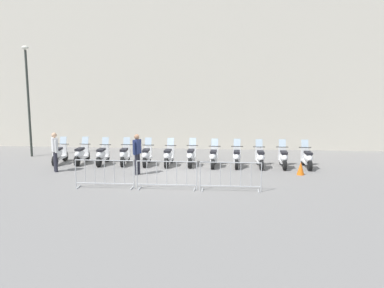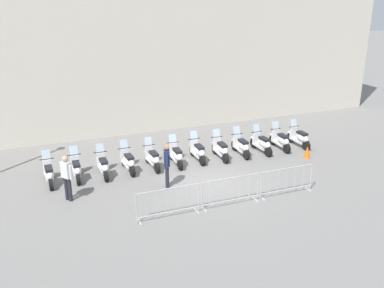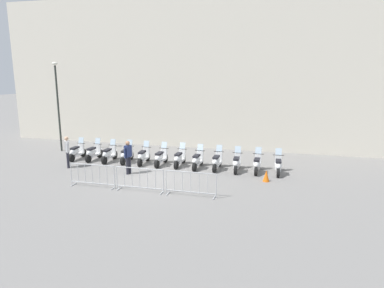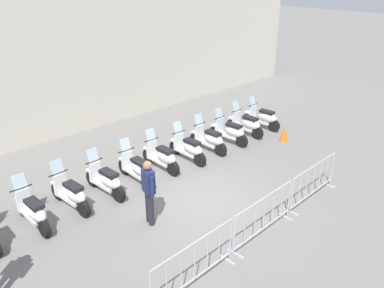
{
  "view_description": "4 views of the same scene",
  "coord_description": "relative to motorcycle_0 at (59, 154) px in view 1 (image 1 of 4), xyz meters",
  "views": [
    {
      "loc": [
        5.25,
        -15.45,
        3.91
      ],
      "look_at": [
        0.31,
        1.61,
        1.14
      ],
      "focal_mm": 37.45,
      "sensor_mm": 36.0,
      "label": 1
    },
    {
      "loc": [
        -3.4,
        -15.16,
        7.22
      ],
      "look_at": [
        -0.33,
        1.46,
        1.11
      ],
      "focal_mm": 39.96,
      "sensor_mm": 36.0,
      "label": 2
    },
    {
      "loc": [
        8.84,
        -14.12,
        5.27
      ],
      "look_at": [
        0.77,
        2.45,
        1.29
      ],
      "focal_mm": 32.49,
      "sensor_mm": 36.0,
      "label": 3
    },
    {
      "loc": [
        -5.15,
        -7.36,
        5.68
      ],
      "look_at": [
        0.94,
        1.8,
        0.85
      ],
      "focal_mm": 35.62,
      "sensor_mm": 36.0,
      "label": 4
    }
  ],
  "objects": [
    {
      "name": "barrier_segment_2",
      "position": [
        8.81,
        -2.51,
        0.07
      ],
      "size": [
        2.19,
        0.84,
        1.07
      ],
      "color": "#B2B5B7",
      "rests_on": "ground"
    },
    {
      "name": "officer_near_row_end",
      "position": [
        4.53,
        -1.04,
        0.53
      ],
      "size": [
        0.25,
        0.55,
        1.73
      ],
      "color": "#23232D",
      "rests_on": "ground"
    },
    {
      "name": "building_facade",
      "position": [
        4.53,
        7.1,
        4.57
      ],
      "size": [
        27.93,
        7.84,
        10.05
      ],
      "primitive_type": "cube",
      "rotation": [
        0.0,
        0.0,
        0.2
      ],
      "color": "beige",
      "rests_on": "ground"
    },
    {
      "name": "officer_mid_plaza",
      "position": [
        0.86,
        -1.53,
        0.53
      ],
      "size": [
        0.42,
        0.41,
        1.73
      ],
      "color": "#23232D",
      "rests_on": "ground"
    },
    {
      "name": "motorcycle_7",
      "position": [
        7.28,
        1.4,
        0.0
      ],
      "size": [
        0.63,
        1.72,
        1.24
      ],
      "color": "black",
      "rests_on": "ground"
    },
    {
      "name": "ground_plane",
      "position": [
        6.13,
        -0.91,
        -0.45
      ],
      "size": [
        120.0,
        120.0,
        0.0
      ],
      "primitive_type": "plane",
      "color": "slate"
    },
    {
      "name": "motorcycle_9",
      "position": [
        9.37,
        1.81,
        0.0
      ],
      "size": [
        0.71,
        1.71,
        1.24
      ],
      "color": "black",
      "rests_on": "ground"
    },
    {
      "name": "street_lamp",
      "position": [
        -2.56,
        1.26,
        3.0
      ],
      "size": [
        0.36,
        0.36,
        5.72
      ],
      "color": "#2D332D",
      "rests_on": "ground"
    },
    {
      "name": "motorcycle_10",
      "position": [
        10.4,
        2.06,
        0.0
      ],
      "size": [
        0.66,
        1.72,
        1.24
      ],
      "color": "black",
      "rests_on": "ground"
    },
    {
      "name": "motorcycle_1",
      "position": [
        1.02,
        0.28,
        0.0
      ],
      "size": [
        0.65,
        1.72,
        1.24
      ],
      "color": "black",
      "rests_on": "ground"
    },
    {
      "name": "motorcycle_3",
      "position": [
        3.11,
        0.69,
        0.0
      ],
      "size": [
        0.73,
        1.7,
        1.24
      ],
      "color": "black",
      "rests_on": "ground"
    },
    {
      "name": "barrier_segment_0",
      "position": [
        4.27,
        -3.42,
        0.07
      ],
      "size": [
        2.19,
        0.84,
        1.07
      ],
      "color": "#B2B5B7",
      "rests_on": "ground"
    },
    {
      "name": "motorcycle_11",
      "position": [
        11.44,
        2.26,
        0.0
      ],
      "size": [
        0.71,
        1.71,
        1.24
      ],
      "color": "black",
      "rests_on": "ground"
    },
    {
      "name": "motorcycle_5",
      "position": [
        5.19,
        1.03,
        0.0
      ],
      "size": [
        0.63,
        1.72,
        1.24
      ],
      "color": "black",
      "rests_on": "ground"
    },
    {
      "name": "traffic_cone",
      "position": [
        11.2,
        0.83,
        -0.18
      ],
      "size": [
        0.32,
        0.32,
        0.55
      ],
      "primitive_type": "cone",
      "color": "orange",
      "rests_on": "ground"
    },
    {
      "name": "motorcycle_4",
      "position": [
        4.15,
        0.87,
        0.0
      ],
      "size": [
        0.71,
        1.71,
        1.24
      ],
      "color": "black",
      "rests_on": "ground"
    },
    {
      "name": "motorcycle_2",
      "position": [
        2.08,
        0.4,
        0.0
      ],
      "size": [
        0.67,
        1.71,
        1.24
      ],
      "color": "black",
      "rests_on": "ground"
    },
    {
      "name": "motorcycle_8",
      "position": [
        8.32,
        1.65,
        0.0
      ],
      "size": [
        0.64,
        1.72,
        1.24
      ],
      "color": "black",
      "rests_on": "ground"
    },
    {
      "name": "motorcycle_0",
      "position": [
        0.0,
        0.0,
        0.0
      ],
      "size": [
        0.69,
        1.71,
        1.24
      ],
      "color": "black",
      "rests_on": "ground"
    },
    {
      "name": "motorcycle_6",
      "position": [
        6.22,
        1.33,
        0.0
      ],
      "size": [
        0.65,
        1.72,
        1.24
      ],
      "color": "black",
      "rests_on": "ground"
    },
    {
      "name": "barrier_segment_1",
      "position": [
        6.54,
        -2.97,
        0.07
      ],
      "size": [
        2.19,
        0.84,
        1.07
      ],
      "color": "#B2B5B7",
      "rests_on": "ground"
    }
  ]
}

